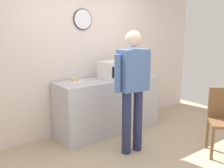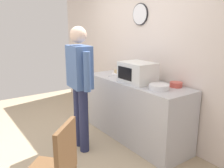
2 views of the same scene
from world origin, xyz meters
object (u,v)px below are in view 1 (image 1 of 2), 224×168
Objects in this scene: microwave at (115,70)px; sandwich_plate at (75,81)px; salad_bowl at (136,74)px; spoon_utensil at (113,75)px; person_standing at (133,83)px; cereal_bowl at (128,72)px; wooden_chair at (223,118)px; fork_utensil at (86,83)px.

microwave is 0.72m from sandwich_plate.
spoon_utensil is (-0.29, 0.30, -0.03)m from salad_bowl.
salad_bowl is at bearing 45.51° from person_standing.
person_standing reaches higher than sandwich_plate.
person_standing is at bearing -127.16° from cereal_bowl.
cereal_bowl is (0.04, 0.28, -0.00)m from salad_bowl.
microwave reaches higher than spoon_utensil.
sandwich_plate reaches higher than spoon_utensil.
spoon_utensil is 0.10× the size of person_standing.
microwave is 0.53× the size of wooden_chair.
wooden_chair is (0.23, -1.84, -0.44)m from cereal_bowl.
wooden_chair is (0.72, -1.58, -0.56)m from microwave.
salad_bowl is 0.42m from spoon_utensil.
salad_bowl reaches higher than sandwich_plate.
person_standing is at bearing -67.56° from sandwich_plate.
cereal_bowl is 0.33m from spoon_utensil.
sandwich_plate is at bearing -175.44° from cereal_bowl.
microwave is 0.29× the size of person_standing.
sandwich_plate is at bearing 113.30° from fork_utensil.
microwave reaches higher than cereal_bowl.
fork_utensil is at bearing -164.59° from cereal_bowl.
person_standing is at bearing 142.18° from wooden_chair.
salad_bowl is (1.14, -0.19, 0.01)m from sandwich_plate.
salad_bowl reaches higher than fork_utensil.
sandwich_plate is (-0.69, 0.17, -0.13)m from microwave.
person_standing is at bearing -110.90° from microwave.
salad_bowl is 1.07m from person_standing.
spoon_utensil is (0.76, 0.32, 0.00)m from fork_utensil.
microwave is 2.94× the size of fork_utensil.
sandwich_plate is 0.86× the size of salad_bowl.
fork_utensil is (-1.05, -0.02, -0.03)m from salad_bowl.
salad_bowl is 1.52× the size of spoon_utensil.
wooden_chair is at bearing -73.20° from spoon_utensil.
person_standing is 1.85× the size of wooden_chair.
person_standing is at bearing -113.37° from spoon_utensil.
salad_bowl is at bearing -9.46° from sandwich_plate.
salad_bowl and cereal_bowl have the same top height.
spoon_utensil is 1.16m from person_standing.
wooden_chair is (0.56, -1.86, -0.41)m from spoon_utensil.
fork_utensil is at bearing -66.70° from sandwich_plate.
microwave is 2.97× the size of cereal_bowl.
fork_utensil is 0.83m from spoon_utensil.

